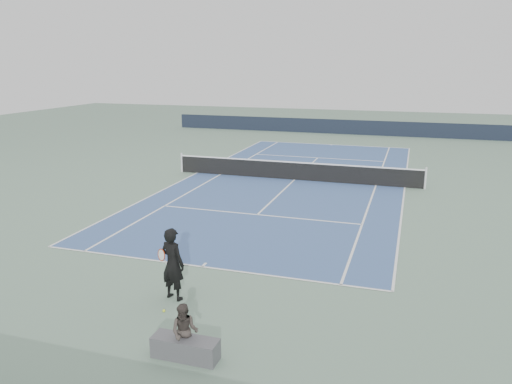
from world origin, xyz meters
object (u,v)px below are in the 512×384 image
(tennis_player, at_px, (173,264))
(spectator_bench, at_px, (185,340))
(tennis_ball, at_px, (164,311))
(tennis_net, at_px, (295,170))

(tennis_player, xyz_separation_m, spectator_bench, (1.45, -2.35, -0.53))
(tennis_ball, xyz_separation_m, spectator_bench, (1.35, -1.61, 0.39))
(tennis_net, bearing_deg, tennis_player, -89.49)
(spectator_bench, bearing_deg, tennis_ball, 129.92)
(tennis_player, bearing_deg, tennis_net, 90.51)
(tennis_ball, height_order, spectator_bench, spectator_bench)
(tennis_net, bearing_deg, spectator_bench, -84.50)
(tennis_net, relative_size, tennis_ball, 185.81)
(tennis_player, height_order, spectator_bench, tennis_player)
(tennis_net, height_order, tennis_ball, tennis_net)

